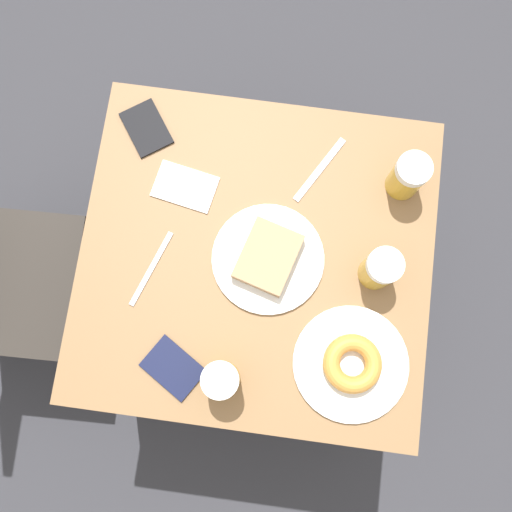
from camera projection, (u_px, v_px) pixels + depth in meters
name	position (u px, v px, depth m)	size (l,w,h in m)	color
ground_plane	(256.00, 294.00, 2.01)	(8.00, 8.00, 0.00)	#333338
table	(256.00, 263.00, 1.38)	(0.77, 0.81, 0.72)	olive
plate_with_cake	(268.00, 257.00, 1.29)	(0.26, 0.26, 0.05)	white
plate_with_donut	(351.00, 364.00, 1.25)	(0.26, 0.26, 0.05)	white
beer_mug_left	(380.00, 270.00, 1.24)	(0.08, 0.08, 0.12)	gold
beer_mug_center	(408.00, 176.00, 1.28)	(0.08, 0.08, 0.12)	gold
beer_mug_right	(221.00, 379.00, 1.20)	(0.08, 0.08, 0.12)	gold
napkin_folded	(185.00, 187.00, 1.34)	(0.12, 0.16, 0.00)	white
fork	(151.00, 269.00, 1.30)	(0.18, 0.07, 0.00)	silver
knife	(320.00, 170.00, 1.35)	(0.17, 0.11, 0.00)	silver
passport_near_edge	(146.00, 128.00, 1.36)	(0.15, 0.14, 0.01)	black
passport_far_edge	(173.00, 368.00, 1.26)	(0.14, 0.15, 0.01)	#141938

